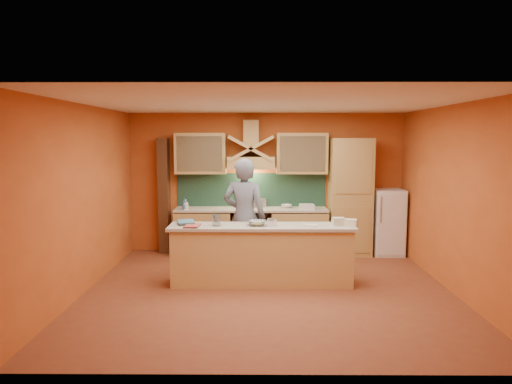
{
  "coord_description": "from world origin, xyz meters",
  "views": [
    {
      "loc": [
        -0.14,
        -6.71,
        2.29
      ],
      "look_at": [
        -0.19,
        0.9,
        1.4
      ],
      "focal_mm": 32.0,
      "sensor_mm": 36.0,
      "label": 1
    }
  ],
  "objects_px": {
    "fridge": "(387,222)",
    "stove": "(251,232)",
    "mixing_bowl": "(257,223)",
    "person": "(244,217)",
    "kitchen_scale": "(272,223)"
  },
  "relations": [
    {
      "from": "fridge",
      "to": "person",
      "type": "height_order",
      "value": "person"
    },
    {
      "from": "person",
      "to": "mixing_bowl",
      "type": "distance_m",
      "value": 0.56
    },
    {
      "from": "fridge",
      "to": "person",
      "type": "xyz_separation_m",
      "value": [
        -2.79,
        -1.39,
        0.34
      ]
    },
    {
      "from": "fridge",
      "to": "stove",
      "type": "bearing_deg",
      "value": 180.0
    },
    {
      "from": "fridge",
      "to": "mixing_bowl",
      "type": "bearing_deg",
      "value": -143.49
    },
    {
      "from": "mixing_bowl",
      "to": "fridge",
      "type": "bearing_deg",
      "value": 36.51
    },
    {
      "from": "fridge",
      "to": "mixing_bowl",
      "type": "height_order",
      "value": "fridge"
    },
    {
      "from": "stove",
      "to": "kitchen_scale",
      "type": "xyz_separation_m",
      "value": [
        0.35,
        -1.98,
        0.55
      ]
    },
    {
      "from": "fridge",
      "to": "mixing_bowl",
      "type": "xyz_separation_m",
      "value": [
        -2.57,
        -1.91,
        0.33
      ]
    },
    {
      "from": "stove",
      "to": "fridge",
      "type": "height_order",
      "value": "fridge"
    },
    {
      "from": "person",
      "to": "stove",
      "type": "bearing_deg",
      "value": -82.55
    },
    {
      "from": "stove",
      "to": "kitchen_scale",
      "type": "bearing_deg",
      "value": -79.88
    },
    {
      "from": "fridge",
      "to": "mixing_bowl",
      "type": "relative_size",
      "value": 4.24
    },
    {
      "from": "fridge",
      "to": "kitchen_scale",
      "type": "distance_m",
      "value": 3.09
    },
    {
      "from": "kitchen_scale",
      "to": "mixing_bowl",
      "type": "height_order",
      "value": "kitchen_scale"
    }
  ]
}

